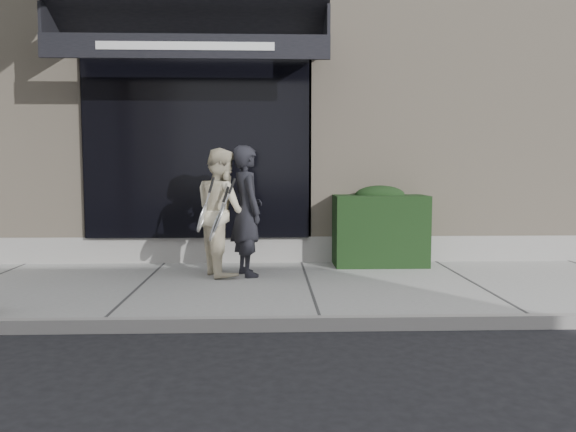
{
  "coord_description": "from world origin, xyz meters",
  "views": [
    {
      "loc": [
        -0.47,
        -6.65,
        1.52
      ],
      "look_at": [
        -0.23,
        0.6,
        0.88
      ],
      "focal_mm": 35.0,
      "sensor_mm": 36.0,
      "label": 1
    }
  ],
  "objects": [
    {
      "name": "ground",
      "position": [
        0.0,
        0.0,
        0.0
      ],
      "size": [
        80.0,
        80.0,
        0.0
      ],
      "primitive_type": "plane",
      "color": "black",
      "rests_on": "ground"
    },
    {
      "name": "sidewalk",
      "position": [
        0.0,
        0.0,
        0.06
      ],
      "size": [
        20.0,
        3.0,
        0.12
      ],
      "primitive_type": "cube",
      "color": "gray",
      "rests_on": "ground"
    },
    {
      "name": "curb",
      "position": [
        0.0,
        -1.55,
        0.07
      ],
      "size": [
        20.0,
        0.1,
        0.14
      ],
      "primitive_type": "cube",
      "color": "gray",
      "rests_on": "ground"
    },
    {
      "name": "building_facade",
      "position": [
        -0.01,
        4.96,
        2.74
      ],
      "size": [
        14.3,
        8.04,
        5.64
      ],
      "color": "tan",
      "rests_on": "ground"
    },
    {
      "name": "hedge",
      "position": [
        1.1,
        1.25,
        0.66
      ],
      "size": [
        1.3,
        0.7,
        1.14
      ],
      "color": "black",
      "rests_on": "sidewalk"
    },
    {
      "name": "pedestrian_front",
      "position": [
        -0.76,
        0.53,
        0.95
      ],
      "size": [
        0.77,
        0.88,
        1.67
      ],
      "color": "black",
      "rests_on": "sidewalk"
    },
    {
      "name": "pedestrian_back",
      "position": [
        -1.08,
        0.59,
        0.94
      ],
      "size": [
        0.88,
        0.98,
        1.64
      ],
      "color": "beige",
      "rests_on": "sidewalk"
    }
  ]
}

